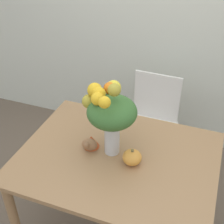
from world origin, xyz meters
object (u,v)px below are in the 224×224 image
object	(u,v)px
dining_chair_near_window	(151,125)
pumpkin	(132,157)
turkey_figurine	(91,143)
flower_vase	(110,112)

from	to	relation	value
dining_chair_near_window	pumpkin	bearing A→B (deg)	-83.60
turkey_figurine	dining_chair_near_window	bearing A→B (deg)	74.37
flower_vase	turkey_figurine	size ratio (longest dim) A/B	3.67
turkey_figurine	dining_chair_near_window	size ratio (longest dim) A/B	0.15
turkey_figurine	dining_chair_near_window	xyz separation A→B (m)	(0.22, 0.77, -0.34)
flower_vase	pumpkin	distance (m)	0.30
flower_vase	pumpkin	world-z (taller)	flower_vase
flower_vase	dining_chair_near_window	distance (m)	0.96
dining_chair_near_window	flower_vase	bearing A→B (deg)	-95.40
flower_vase	pumpkin	size ratio (longest dim) A/B	4.34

